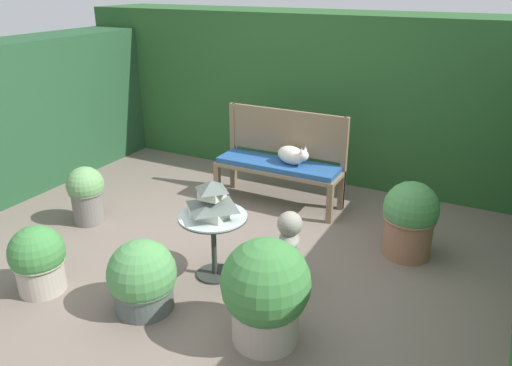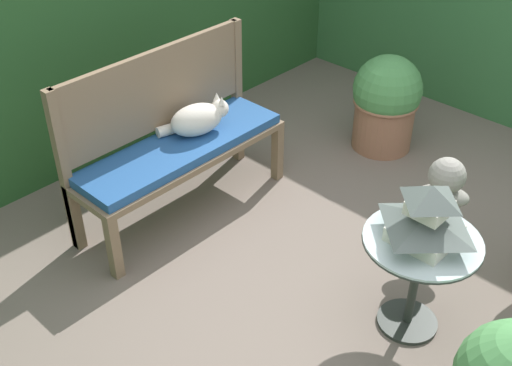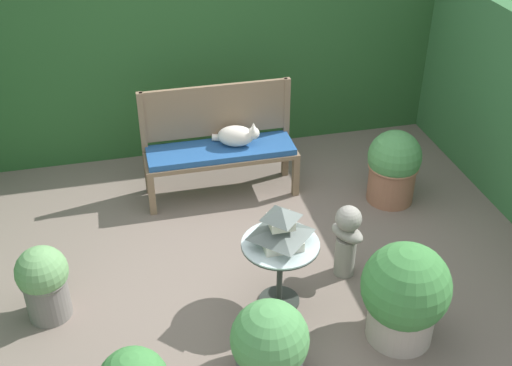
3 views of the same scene
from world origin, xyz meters
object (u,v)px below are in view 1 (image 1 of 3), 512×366
at_px(garden_bench, 278,168).
at_px(cat, 292,155).
at_px(potted_plant_bench_left, 38,260).
at_px(potted_plant_table_far, 86,193).
at_px(pagoda_birdhouse, 212,201).
at_px(potted_plant_table_near, 410,219).
at_px(potted_plant_patio_mid, 266,292).
at_px(patio_table, 213,229).
at_px(garden_bust, 289,243).
at_px(potted_plant_path_edge, 142,279).

xyz_separation_m(garden_bench, cat, (0.16, 0.01, 0.17)).
height_order(potted_plant_bench_left, potted_plant_table_far, potted_plant_table_far).
height_order(pagoda_birdhouse, potted_plant_table_near, pagoda_birdhouse).
height_order(garden_bench, potted_plant_patio_mid, potted_plant_patio_mid).
bearing_deg(potted_plant_table_near, pagoda_birdhouse, -141.29).
height_order(patio_table, garden_bust, garden_bust).
bearing_deg(potted_plant_bench_left, potted_plant_patio_mid, 9.08).
relative_size(cat, potted_plant_patio_mid, 0.54).
relative_size(garden_bust, potted_plant_path_edge, 1.13).
distance_m(potted_plant_patio_mid, potted_plant_table_near, 1.75).
bearing_deg(potted_plant_bench_left, garden_bench, 67.61).
xyz_separation_m(cat, potted_plant_table_near, (1.36, -0.48, -0.23)).
xyz_separation_m(cat, potted_plant_bench_left, (-1.14, -2.41, -0.31)).
xyz_separation_m(garden_bench, potted_plant_table_near, (1.51, -0.47, -0.06)).
height_order(garden_bench, potted_plant_table_near, potted_plant_table_near).
distance_m(garden_bust, potted_plant_table_far, 2.28).
distance_m(garden_bench, patio_table, 1.57).
distance_m(pagoda_birdhouse, potted_plant_table_far, 1.74).
distance_m(cat, potted_plant_table_near, 1.46).
bearing_deg(potted_plant_table_far, garden_bench, 40.21).
distance_m(garden_bench, potted_plant_path_edge, 2.21).
relative_size(cat, potted_plant_path_edge, 0.74).
xyz_separation_m(cat, garden_bust, (0.58, -1.38, -0.24)).
bearing_deg(garden_bench, potted_plant_patio_mid, -67.18).
bearing_deg(pagoda_birdhouse, potted_plant_patio_mid, -35.48).
xyz_separation_m(patio_table, garden_bust, (0.59, 0.20, -0.08)).
distance_m(pagoda_birdhouse, potted_plant_path_edge, 0.81).
bearing_deg(patio_table, cat, 89.40).
bearing_deg(potted_plant_path_edge, potted_plant_patio_mid, 6.20).
bearing_deg(cat, patio_table, -75.61).
xyz_separation_m(potted_plant_table_near, potted_plant_bench_left, (-2.50, -1.93, -0.08)).
relative_size(potted_plant_table_near, potted_plant_table_far, 1.17).
relative_size(garden_bench, potted_plant_table_near, 1.99).
bearing_deg(cat, potted_plant_table_far, -127.21).
relative_size(patio_table, potted_plant_table_far, 0.95).
xyz_separation_m(potted_plant_patio_mid, potted_plant_table_far, (-2.42, 0.79, -0.07)).
bearing_deg(pagoda_birdhouse, potted_plant_bench_left, -143.74).
height_order(cat, garden_bust, cat).
bearing_deg(cat, potted_plant_patio_mid, -56.06).
height_order(patio_table, potted_plant_bench_left, potted_plant_bench_left).
xyz_separation_m(patio_table, potted_plant_path_edge, (-0.24, -0.63, -0.18)).
bearing_deg(potted_plant_path_edge, garden_bench, 87.43).
bearing_deg(pagoda_birdhouse, garden_bust, 19.03).
height_order(garden_bench, patio_table, patio_table).
bearing_deg(potted_plant_patio_mid, potted_plant_path_edge, -173.80).
distance_m(cat, potted_plant_patio_mid, 2.24).
bearing_deg(pagoda_birdhouse, garden_bench, 95.13).
bearing_deg(garden_bench, patio_table, -84.87).
relative_size(garden_bench, cat, 3.36).
relative_size(pagoda_birdhouse, potted_plant_table_far, 0.62).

